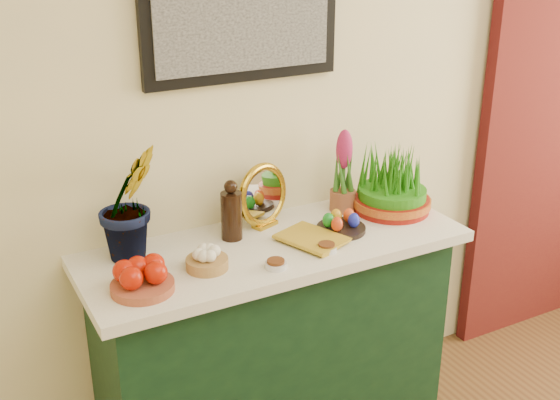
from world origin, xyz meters
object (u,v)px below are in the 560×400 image
object	(u,v)px
hyacinth_green	(128,185)
mirror	(263,196)
book	(296,246)
sideboard	(274,350)
wheatgrass_sabzeh	(393,184)

from	to	relation	value
hyacinth_green	mirror	world-z (taller)	hyacinth_green
mirror	book	bearing A→B (deg)	-89.10
sideboard	hyacinth_green	distance (m)	0.88
wheatgrass_sabzeh	sideboard	bearing A→B (deg)	-176.67
sideboard	hyacinth_green	xyz separation A→B (m)	(-0.48, 0.12, 0.73)
sideboard	hyacinth_green	world-z (taller)	hyacinth_green
book	wheatgrass_sabzeh	size ratio (longest dim) A/B	0.74
hyacinth_green	mirror	size ratio (longest dim) A/B	2.12
wheatgrass_sabzeh	book	bearing A→B (deg)	-165.59
sideboard	wheatgrass_sabzeh	size ratio (longest dim) A/B	4.22
hyacinth_green	wheatgrass_sabzeh	distance (m)	1.04
hyacinth_green	book	bearing A→B (deg)	-38.12
sideboard	mirror	xyz separation A→B (m)	(0.03, 0.15, 0.58)
mirror	wheatgrass_sabzeh	xyz separation A→B (m)	(0.51, -0.12, -0.01)
sideboard	mirror	bearing A→B (deg)	76.95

